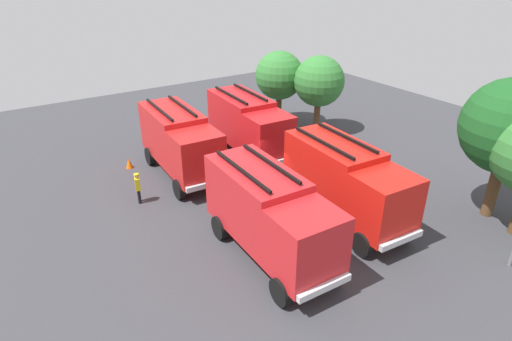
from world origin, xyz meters
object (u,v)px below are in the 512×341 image
(fire_truck_1, at_px, (270,213))
(fire_truck_3, at_px, (346,180))
(fire_truck_0, at_px, (180,140))
(tree_0, at_px, (279,76))
(traffic_cone_1, at_px, (276,209))
(firefighter_2, at_px, (269,191))
(firefighter_3, at_px, (392,199))
(firefighter_4, at_px, (293,135))
(tree_1, at_px, (319,82))
(tree_2, at_px, (510,127))
(traffic_cone_0, at_px, (235,170))
(fire_truck_2, at_px, (249,123))
(firefighter_1, at_px, (138,187))
(firefighter_0, at_px, (240,187))
(traffic_cone_2, at_px, (129,163))

(fire_truck_1, xyz_separation_m, fire_truck_3, (-0.41, 4.69, 0.00))
(fire_truck_0, distance_m, fire_truck_3, 9.92)
(tree_0, relative_size, traffic_cone_1, 9.83)
(firefighter_2, height_order, firefighter_3, firefighter_2)
(firefighter_4, distance_m, tree_1, 4.69)
(tree_2, distance_m, traffic_cone_0, 14.13)
(fire_truck_3, relative_size, tree_0, 1.33)
(firefighter_2, height_order, tree_1, tree_1)
(firefighter_3, xyz_separation_m, tree_2, (2.57, 4.16, 3.70))
(firefighter_4, bearing_deg, fire_truck_2, 113.08)
(fire_truck_2, xyz_separation_m, fire_truck_3, (9.02, -0.24, 0.00))
(fire_truck_2, height_order, fire_truck_3, same)
(firefighter_1, bearing_deg, tree_2, 156.91)
(fire_truck_2, bearing_deg, fire_truck_1, -24.66)
(firefighter_3, bearing_deg, firefighter_0, 127.06)
(fire_truck_0, relative_size, firefighter_1, 4.38)
(fire_truck_1, height_order, traffic_cone_0, fire_truck_1)
(fire_truck_1, distance_m, firefighter_1, 8.12)
(fire_truck_0, xyz_separation_m, fire_truck_2, (-0.22, 4.82, 0.00))
(traffic_cone_0, bearing_deg, fire_truck_0, -126.84)
(firefighter_3, distance_m, traffic_cone_2, 15.41)
(firefighter_1, xyz_separation_m, traffic_cone_2, (-4.34, 0.89, -0.62))
(fire_truck_3, xyz_separation_m, firefighter_1, (-6.97, -7.84, -1.22))
(fire_truck_0, xyz_separation_m, firefighter_1, (1.83, -3.26, -1.22))
(tree_1, xyz_separation_m, traffic_cone_2, (-1.46, -13.63, -3.41))
(fire_truck_1, bearing_deg, traffic_cone_0, 161.71)
(firefighter_0, distance_m, traffic_cone_2, 8.20)
(firefighter_3, relative_size, tree_2, 0.24)
(firefighter_2, distance_m, firefighter_4, 7.88)
(fire_truck_0, relative_size, firefighter_2, 4.14)
(firefighter_1, xyz_separation_m, firefighter_3, (8.08, 9.99, 0.01))
(fire_truck_2, relative_size, firefighter_1, 4.39)
(firefighter_3, xyz_separation_m, traffic_cone_1, (-3.26, -4.65, -0.65))
(tree_2, bearing_deg, fire_truck_1, -106.53)
(firefighter_0, xyz_separation_m, firefighter_2, (1.14, 1.02, -0.04))
(fire_truck_3, bearing_deg, tree_1, 149.10)
(fire_truck_3, height_order, firefighter_2, fire_truck_3)
(fire_truck_3, distance_m, tree_2, 7.72)
(traffic_cone_2, bearing_deg, firefighter_4, 72.82)
(tree_0, height_order, traffic_cone_0, tree_0)
(tree_2, bearing_deg, firefighter_0, -127.58)
(fire_truck_2, relative_size, tree_1, 1.32)
(tree_1, bearing_deg, fire_truck_3, -34.12)
(fire_truck_1, distance_m, traffic_cone_0, 7.98)
(firefighter_1, xyz_separation_m, tree_0, (-5.77, 13.15, 2.79))
(firefighter_2, distance_m, tree_2, 11.51)
(firefighter_3, bearing_deg, traffic_cone_1, 133.46)
(firefighter_1, distance_m, tree_2, 18.10)
(traffic_cone_1, bearing_deg, traffic_cone_0, 174.36)
(firefighter_1, bearing_deg, traffic_cone_0, -166.93)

